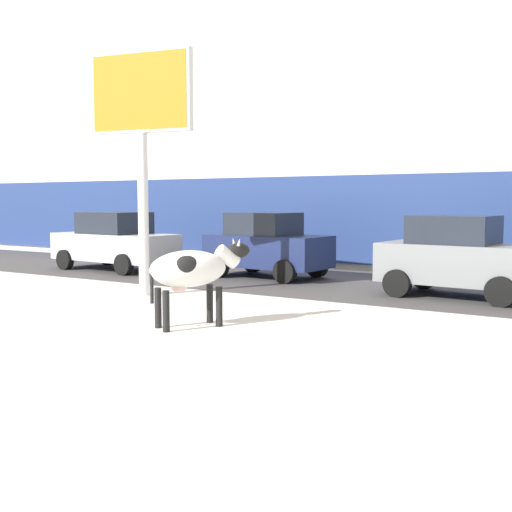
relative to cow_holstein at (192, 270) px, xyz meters
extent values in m
plane|color=silver|center=(0.22, -1.98, -1.00)|extent=(120.00, 120.00, 0.00)
cube|color=#423F3F|center=(0.22, 6.54, -1.00)|extent=(60.00, 5.60, 0.01)
cube|color=beige|center=(0.22, 12.89, 5.50)|extent=(44.00, 6.00, 13.00)
cube|color=navy|center=(0.22, 9.84, 0.60)|extent=(43.12, 0.10, 2.80)
ellipsoid|color=silver|center=(-0.04, -0.04, 0.02)|extent=(1.21, 1.51, 0.64)
ellipsoid|color=black|center=(0.05, -0.21, 0.07)|extent=(0.52, 0.63, 0.40)
cylinder|color=black|center=(0.03, 0.48, -0.65)|extent=(0.12, 0.12, 0.70)
cylinder|color=black|center=(0.37, 0.29, -0.65)|extent=(0.12, 0.12, 0.70)
cylinder|color=black|center=(-0.45, -0.37, -0.65)|extent=(0.12, 0.12, 0.70)
cylinder|color=black|center=(-0.11, -0.56, -0.65)|extent=(0.12, 0.12, 0.70)
cylinder|color=silver|center=(0.33, 0.61, 0.20)|extent=(0.46, 0.54, 0.44)
ellipsoid|color=black|center=(0.43, 0.80, 0.30)|extent=(0.42, 0.50, 0.28)
cone|color=beige|center=(0.32, 0.82, 0.46)|extent=(0.13, 0.11, 0.15)
cone|color=beige|center=(0.51, 0.72, 0.46)|extent=(0.13, 0.11, 0.15)
cylinder|color=black|center=(-0.37, -0.62, -0.23)|extent=(0.06, 0.06, 0.60)
ellipsoid|color=beige|center=(-0.13, -0.19, -0.28)|extent=(0.35, 0.36, 0.20)
cylinder|color=silver|center=(-3.22, 2.36, 0.90)|extent=(0.24, 0.24, 3.80)
cube|color=silver|center=(-3.22, 2.36, 3.65)|extent=(2.51, 0.68, 1.82)
cube|color=orange|center=(-3.22, 2.33, 3.65)|extent=(2.39, 0.62, 1.70)
cube|color=#B7BABF|center=(-7.70, 5.96, -0.26)|extent=(4.31, 2.03, 0.84)
cube|color=#1E232D|center=(-7.70, 5.96, 0.50)|extent=(2.10, 1.68, 0.68)
cylinder|color=black|center=(-6.28, 6.75, -0.68)|extent=(0.65, 0.26, 0.64)
cylinder|color=black|center=(-6.40, 5.00, -0.68)|extent=(0.65, 0.26, 0.64)
cylinder|color=black|center=(-9.00, 6.93, -0.68)|extent=(0.65, 0.26, 0.64)
cylinder|color=black|center=(-9.12, 5.18, -0.68)|extent=(0.65, 0.26, 0.64)
cube|color=#19234C|center=(-2.53, 6.80, -0.23)|extent=(3.60, 1.93, 0.90)
cube|color=#1E232D|center=(-2.68, 6.81, 0.54)|extent=(1.89, 1.61, 0.64)
cylinder|color=black|center=(-1.34, 7.58, -0.68)|extent=(0.65, 0.26, 0.64)
cylinder|color=black|center=(-1.45, 5.88, -0.68)|extent=(0.65, 0.26, 0.64)
cylinder|color=black|center=(-3.61, 7.73, -0.68)|extent=(0.65, 0.26, 0.64)
cylinder|color=black|center=(-3.72, 6.03, -0.68)|extent=(0.65, 0.26, 0.64)
cube|color=slate|center=(3.07, 5.95, -0.23)|extent=(3.60, 1.93, 0.90)
cube|color=#1E232D|center=(2.92, 5.96, 0.54)|extent=(1.89, 1.61, 0.64)
cylinder|color=black|center=(4.15, 5.03, -0.68)|extent=(0.65, 0.26, 0.64)
cylinder|color=black|center=(1.99, 6.87, -0.68)|extent=(0.65, 0.26, 0.64)
cylinder|color=black|center=(1.88, 5.18, -0.68)|extent=(0.65, 0.26, 0.64)
cylinder|color=#282833|center=(-4.68, 9.89, -0.56)|extent=(0.24, 0.24, 0.88)
cube|color=#232328|center=(-4.68, 9.89, 0.20)|extent=(0.36, 0.22, 0.64)
sphere|color=tan|center=(-4.68, 9.89, 0.63)|extent=(0.20, 0.20, 0.20)
cylinder|color=#282833|center=(-4.62, 9.89, -0.56)|extent=(0.24, 0.24, 0.88)
cube|color=brown|center=(-4.62, 9.89, 0.20)|extent=(0.36, 0.22, 0.64)
sphere|color=tan|center=(-4.62, 9.89, 0.63)|extent=(0.20, 0.20, 0.20)
camera|label=1|loc=(6.64, -8.56, 1.18)|focal=44.03mm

